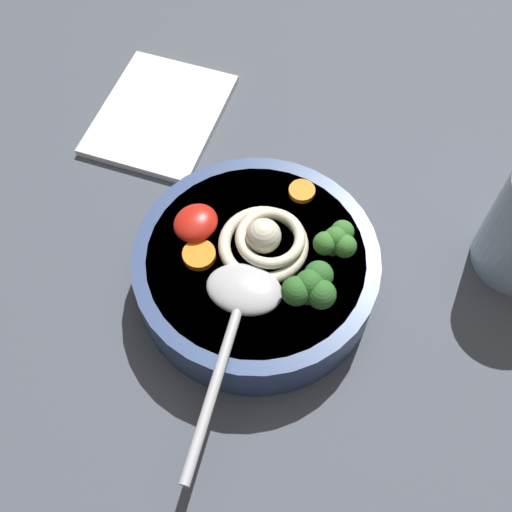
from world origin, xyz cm
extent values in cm
cube|color=#474C56|center=(0.00, 0.00, 1.37)|extent=(106.56, 106.56, 2.74)
cylinder|color=#334775|center=(-3.60, 3.55, 5.18)|extent=(20.38, 20.38, 4.87)
cylinder|color=olive|center=(-3.60, 3.55, 5.37)|extent=(17.93, 17.93, 4.48)
torus|color=beige|center=(-2.62, 3.62, 8.12)|extent=(7.37, 7.37, 1.02)
torus|color=beige|center=(-2.15, 3.30, 8.93)|extent=(7.89, 7.89, 0.91)
sphere|color=beige|center=(-2.62, 3.62, 9.44)|extent=(2.86, 2.86, 2.86)
ellipsoid|color=#B7B7BC|center=(-6.80, 1.97, 8.41)|extent=(6.60, 7.33, 1.60)
cylinder|color=#B7B7BC|center=(-13.52, -1.35, 8.41)|extent=(13.80, 7.36, 0.80)
ellipsoid|color=red|center=(-4.87, 9.03, 8.48)|extent=(3.85, 3.46, 1.73)
cylinder|color=#7A9E60|center=(-3.87, -1.98, 8.24)|extent=(1.17, 1.17, 1.25)
sphere|color=#2D6628|center=(-3.87, -1.98, 10.01)|extent=(2.30, 2.30, 2.30)
sphere|color=#2D6628|center=(-2.72, -1.98, 9.80)|extent=(2.30, 2.30, 2.30)
sphere|color=#2D6628|center=(-4.92, -1.57, 9.91)|extent=(2.30, 2.30, 2.30)
sphere|color=#2D6628|center=(-3.87, -3.13, 9.84)|extent=(2.30, 2.30, 2.30)
cylinder|color=#7A9E60|center=(0.85, -0.86, 8.13)|extent=(0.97, 0.97, 1.04)
sphere|color=#38752D|center=(0.85, -0.86, 9.61)|extent=(1.91, 1.91, 1.91)
sphere|color=#38752D|center=(1.81, -0.86, 9.44)|extent=(1.91, 1.91, 1.91)
sphere|color=#38752D|center=(-0.02, -0.51, 9.52)|extent=(1.91, 1.91, 1.91)
sphere|color=#38752D|center=(0.85, -1.81, 9.47)|extent=(1.91, 1.91, 1.91)
cylinder|color=orange|center=(-6.69, 6.96, 7.92)|extent=(2.70, 2.70, 0.62)
cylinder|color=orange|center=(3.74, 4.72, 7.86)|extent=(2.28, 2.28, 0.50)
cube|color=white|center=(4.56, 23.77, 3.14)|extent=(18.18, 16.58, 0.80)
camera|label=1|loc=(-22.87, -13.27, 51.70)|focal=44.09mm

